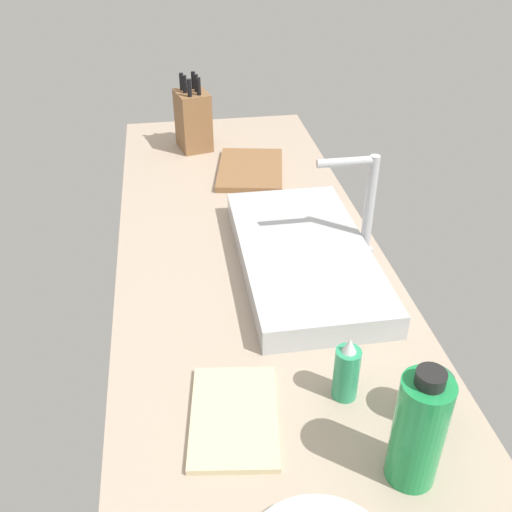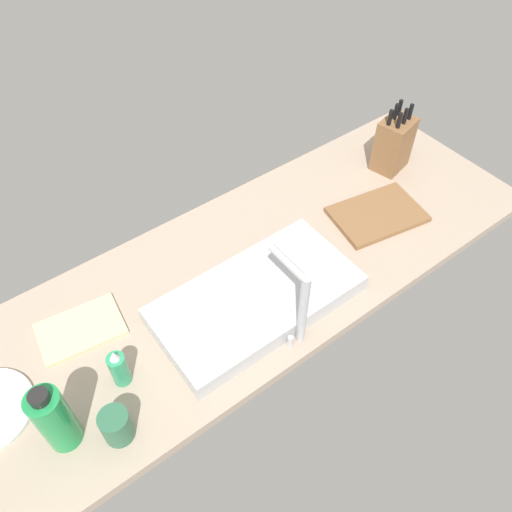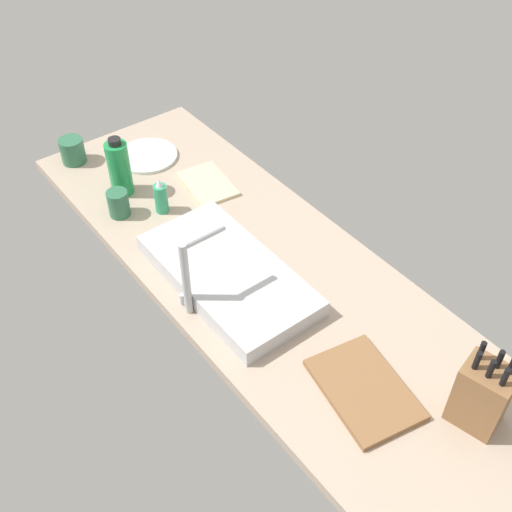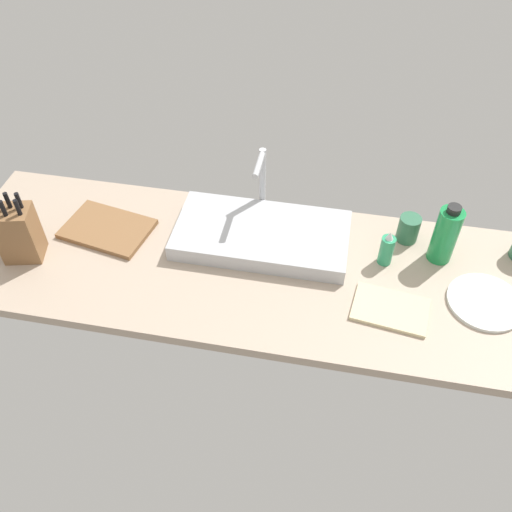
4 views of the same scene
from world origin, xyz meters
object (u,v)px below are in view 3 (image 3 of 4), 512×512
cutting_board (364,389)px  coffee_mug (118,203)px  faucet (190,270)px  dinner_plate (147,156)px  sink_basin (228,275)px  soap_bottle (161,197)px  dish_towel (207,184)px  knife_block (482,395)px  water_bottle (119,168)px  ceramic_cup (72,151)px

cutting_board → coffee_mug: 103.95cm
faucet → dinner_plate: 81.88cm
sink_basin → faucet: (-2.60, 14.39, 12.80)cm
soap_bottle → dinner_plate: 33.80cm
faucet → cutting_board: 56.80cm
dish_towel → knife_block: bearing=179.3°
dinner_plate → soap_bottle: bearing=158.6°
water_bottle → dish_towel: bearing=-120.5°
sink_basin → soap_bottle: bearing=-2.6°
dish_towel → faucet: bearing=141.7°
water_bottle → dinner_plate: size_ratio=0.96×
knife_block → soap_bottle: (117.87, 18.95, -4.26)cm
faucet → ceramic_cup: faucet is taller
sink_basin → water_bottle: (59.31, 3.57, 7.43)cm
dinner_plate → dish_towel: 29.81cm
knife_block → soap_bottle: 119.46cm
faucet → knife_block: bearing=-154.4°
dish_towel → dinner_plate: bearing=16.1°
sink_basin → dish_towel: size_ratio=2.58×
soap_bottle → coffee_mug: size_ratio=1.42×
faucet → soap_bottle: 48.11cm
soap_bottle → water_bottle: water_bottle is taller
dinner_plate → sink_basin: bearing=169.0°
dinner_plate → coffee_mug: size_ratio=2.45×
sink_basin → knife_block: bearing=-164.7°
faucet → coffee_mug: size_ratio=2.80×
soap_bottle → ceramic_cup: 46.86cm
faucet → water_bottle: bearing=-9.9°
dinner_plate → ceramic_cup: size_ratio=2.43×
cutting_board → soap_bottle: 95.71cm
cutting_board → coffee_mug: (102.73, 15.36, 3.82)cm
dish_towel → ceramic_cup: 53.49cm
knife_block → dish_towel: size_ratio=1.10×
faucet → water_bottle: faucet is taller
soap_bottle → coffee_mug: (7.19, 12.50, -1.07)cm
faucet → dish_towel: faucet is taller
faucet → coffee_mug: bearing=-4.2°
sink_basin → coffee_mug: (48.76, 10.59, 1.80)cm
knife_block → cutting_board: 29.00cm
knife_block → dinner_plate: bearing=-10.9°
knife_block → dish_towel: (120.34, -1.52, -9.45)cm
water_bottle → coffee_mug: water_bottle is taller
water_bottle → ceramic_cup: 28.88cm
dish_towel → ceramic_cup: (43.08, 31.43, 4.16)cm
sink_basin → ceramic_cup: (87.12, 9.05, 1.85)cm
sink_basin → dish_towel: bearing=-26.9°
knife_block → dish_towel: knife_block is taller
sink_basin → cutting_board: (-53.98, -4.77, -2.02)cm
coffee_mug → soap_bottle: bearing=-119.9°
soap_bottle → dish_towel: soap_bottle is taller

